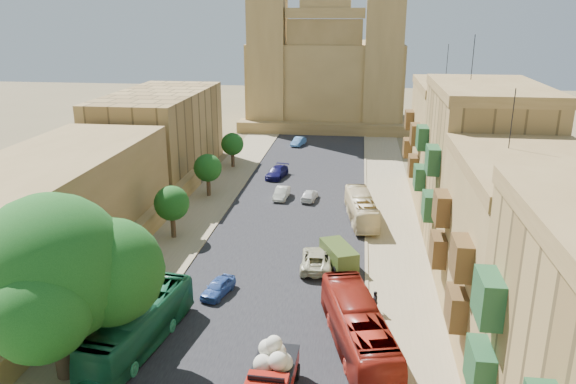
% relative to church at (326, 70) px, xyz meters
% --- Properties ---
extents(road_surface, '(14.00, 140.00, 0.01)m').
position_rel_church_xyz_m(road_surface, '(0.00, -48.61, -9.51)').
color(road_surface, black).
rests_on(road_surface, ground).
extents(sidewalk_east, '(5.00, 140.00, 0.01)m').
position_rel_church_xyz_m(sidewalk_east, '(9.50, -48.61, -9.51)').
color(sidewalk_east, '#897A5A').
rests_on(sidewalk_east, ground).
extents(sidewalk_west, '(5.00, 140.00, 0.01)m').
position_rel_church_xyz_m(sidewalk_west, '(-9.50, -48.61, -9.51)').
color(sidewalk_west, '#897A5A').
rests_on(sidewalk_west, ground).
extents(kerb_east, '(0.25, 140.00, 0.12)m').
position_rel_church_xyz_m(kerb_east, '(7.00, -48.61, -9.46)').
color(kerb_east, '#897A5A').
rests_on(kerb_east, ground).
extents(kerb_west, '(0.25, 140.00, 0.12)m').
position_rel_church_xyz_m(kerb_west, '(-7.00, -48.61, -9.46)').
color(kerb_west, '#897A5A').
rests_on(kerb_west, ground).
extents(townhouse_b, '(9.00, 14.00, 14.90)m').
position_rel_church_xyz_m(townhouse_b, '(15.95, -67.61, -3.86)').
color(townhouse_b, olive).
rests_on(townhouse_b, ground).
extents(townhouse_c, '(9.00, 14.00, 17.40)m').
position_rel_church_xyz_m(townhouse_c, '(15.95, -53.61, -2.61)').
color(townhouse_c, '#9C7C47').
rests_on(townhouse_c, ground).
extents(townhouse_d, '(9.00, 14.00, 15.90)m').
position_rel_church_xyz_m(townhouse_d, '(15.95, -39.61, -3.36)').
color(townhouse_d, olive).
rests_on(townhouse_d, ground).
extents(west_wall, '(1.00, 40.00, 1.80)m').
position_rel_church_xyz_m(west_wall, '(-12.50, -58.61, -8.62)').
color(west_wall, olive).
rests_on(west_wall, ground).
extents(west_building_low, '(10.00, 28.00, 8.40)m').
position_rel_church_xyz_m(west_building_low, '(-18.00, -60.61, -5.32)').
color(west_building_low, olive).
rests_on(west_building_low, ground).
extents(west_building_mid, '(10.00, 22.00, 10.00)m').
position_rel_church_xyz_m(west_building_mid, '(-18.00, -34.61, -4.52)').
color(west_building_mid, '#9C7C47').
rests_on(west_building_mid, ground).
extents(church, '(28.00, 22.50, 36.30)m').
position_rel_church_xyz_m(church, '(0.00, 0.00, 0.00)').
color(church, olive).
rests_on(church, ground).
extents(ficus_tree, '(10.47, 9.64, 10.47)m').
position_rel_church_xyz_m(ficus_tree, '(-9.41, -74.61, -3.33)').
color(ficus_tree, '#3C2C1E').
rests_on(ficus_tree, ground).
extents(street_tree_a, '(2.92, 2.92, 4.49)m').
position_rel_church_xyz_m(street_tree_a, '(-10.00, -66.61, -6.52)').
color(street_tree_a, '#3C2C1E').
rests_on(street_tree_a, ground).
extents(street_tree_b, '(3.08, 3.08, 4.74)m').
position_rel_church_xyz_m(street_tree_b, '(-10.00, -54.61, -6.34)').
color(street_tree_b, '#3C2C1E').
rests_on(street_tree_b, ground).
extents(street_tree_c, '(3.01, 3.01, 4.63)m').
position_rel_church_xyz_m(street_tree_c, '(-10.00, -42.61, -6.42)').
color(street_tree_c, '#3C2C1E').
rests_on(street_tree_c, ground).
extents(street_tree_d, '(2.89, 2.89, 4.44)m').
position_rel_church_xyz_m(street_tree_d, '(-10.00, -30.61, -6.55)').
color(street_tree_d, '#3C2C1E').
rests_on(street_tree_d, ground).
extents(red_truck, '(2.44, 5.79, 3.33)m').
position_rel_church_xyz_m(red_truck, '(2.05, -75.39, -8.05)').
color(red_truck, maroon).
rests_on(red_truck, ground).
extents(olive_pickup, '(3.30, 4.47, 1.69)m').
position_rel_church_xyz_m(olive_pickup, '(4.79, -58.61, -8.69)').
color(olive_pickup, '#38491B').
rests_on(olive_pickup, ground).
extents(bus_green_north, '(3.77, 10.40, 2.83)m').
position_rel_church_xyz_m(bus_green_north, '(-6.50, -71.42, -8.10)').
color(bus_green_north, '#1C6842').
rests_on(bus_green_north, ground).
extents(bus_red_east, '(5.03, 10.97, 2.98)m').
position_rel_church_xyz_m(bus_red_east, '(6.40, -70.22, -8.03)').
color(bus_red_east, maroon).
rests_on(bus_red_east, ground).
extents(bus_cream_east, '(3.42, 9.42, 2.57)m').
position_rel_church_xyz_m(bus_cream_east, '(6.50, -48.36, -8.23)').
color(bus_cream_east, beige).
rests_on(bus_cream_east, ground).
extents(car_blue_a, '(2.21, 3.66, 1.16)m').
position_rel_church_xyz_m(car_blue_a, '(-3.46, -64.50, -8.93)').
color(car_blue_a, '#30539F').
rests_on(car_blue_a, ground).
extents(car_white_a, '(1.50, 3.74, 1.21)m').
position_rel_church_xyz_m(car_white_a, '(-1.97, -42.66, -8.91)').
color(car_white_a, beige).
rests_on(car_white_a, ground).
extents(car_cream, '(2.55, 5.24, 1.44)m').
position_rel_church_xyz_m(car_cream, '(3.11, -59.21, -8.80)').
color(car_cream, '#BBB791').
rests_on(car_cream, ground).
extents(car_dkblue, '(2.69, 4.80, 1.31)m').
position_rel_church_xyz_m(car_dkblue, '(-3.62, -34.80, -8.86)').
color(car_dkblue, '#0F0D44').
rests_on(car_dkblue, ground).
extents(car_white_b, '(1.80, 3.56, 1.16)m').
position_rel_church_xyz_m(car_white_b, '(1.06, -42.86, -8.93)').
color(car_white_b, silver).
rests_on(car_white_b, ground).
extents(car_blue_b, '(2.13, 3.89, 1.21)m').
position_rel_church_xyz_m(car_blue_b, '(-2.92, -17.59, -8.91)').
color(car_blue_b, '#4983C8').
rests_on(car_blue_b, ground).
extents(pedestrian_a, '(0.78, 0.66, 1.80)m').
position_rel_church_xyz_m(pedestrian_a, '(7.50, -68.56, -8.61)').
color(pedestrian_a, '#2A272D').
rests_on(pedestrian_a, ground).
extents(pedestrian_c, '(0.43, 0.95, 1.59)m').
position_rel_church_xyz_m(pedestrian_c, '(7.50, -65.63, -8.72)').
color(pedestrian_c, '#2E2E36').
rests_on(pedestrian_c, ground).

